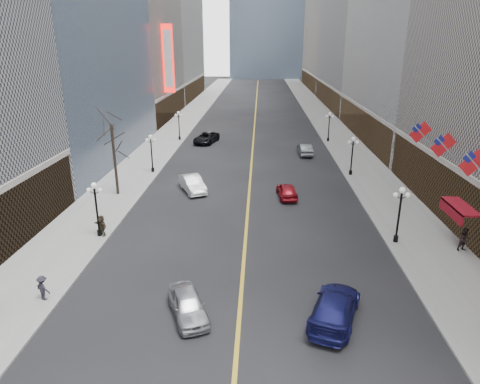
# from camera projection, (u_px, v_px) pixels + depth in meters

# --- Properties ---
(sidewalk_east) EXTENTS (6.00, 230.00, 0.15)m
(sidewalk_east) POSITION_uv_depth(u_px,v_px,m) (338.00, 136.00, 71.15)
(sidewalk_east) COLOR gray
(sidewalk_east) RESTS_ON ground
(sidewalk_west) EXTENTS (6.00, 230.00, 0.15)m
(sidewalk_west) POSITION_uv_depth(u_px,v_px,m) (171.00, 135.00, 72.38)
(sidewalk_west) COLOR gray
(sidewalk_west) RESTS_ON ground
(lane_line) EXTENTS (0.25, 200.00, 0.02)m
(lane_line) POSITION_uv_depth(u_px,v_px,m) (255.00, 125.00, 81.21)
(lane_line) COLOR gold
(lane_line) RESTS_ON ground
(streetlamp_east_1) EXTENTS (1.26, 0.44, 4.52)m
(streetlamp_east_1) POSITION_uv_depth(u_px,v_px,m) (400.00, 209.00, 32.63)
(streetlamp_east_1) COLOR black
(streetlamp_east_1) RESTS_ON sidewalk_east
(streetlamp_east_2) EXTENTS (1.26, 0.44, 4.52)m
(streetlamp_east_2) POSITION_uv_depth(u_px,v_px,m) (352.00, 152.00, 49.58)
(streetlamp_east_2) COLOR black
(streetlamp_east_2) RESTS_ON sidewalk_east
(streetlamp_east_3) EXTENTS (1.26, 0.44, 4.52)m
(streetlamp_east_3) POSITION_uv_depth(u_px,v_px,m) (329.00, 124.00, 66.54)
(streetlamp_east_3) COLOR black
(streetlamp_east_3) RESTS_ON sidewalk_east
(streetlamp_west_1) EXTENTS (1.26, 0.44, 4.52)m
(streetlamp_west_1) POSITION_uv_depth(u_px,v_px,m) (96.00, 204.00, 33.66)
(streetlamp_west_1) COLOR black
(streetlamp_west_1) RESTS_ON sidewalk_west
(streetlamp_west_2) EXTENTS (1.26, 0.44, 4.52)m
(streetlamp_west_2) POSITION_uv_depth(u_px,v_px,m) (151.00, 150.00, 50.62)
(streetlamp_west_2) COLOR black
(streetlamp_west_2) RESTS_ON sidewalk_west
(streetlamp_west_3) EXTENTS (1.26, 0.44, 4.52)m
(streetlamp_west_3) POSITION_uv_depth(u_px,v_px,m) (179.00, 122.00, 67.58)
(streetlamp_west_3) COLOR black
(streetlamp_west_3) RESTS_ON sidewalk_west
(flag_3) EXTENTS (2.87, 0.12, 2.87)m
(flag_3) POSITION_uv_depth(u_px,v_px,m) (476.00, 165.00, 28.19)
(flag_3) COLOR #B2B2B7
(flag_3) RESTS_ON ground
(flag_4) EXTENTS (2.87, 0.12, 2.87)m
(flag_4) POSITION_uv_depth(u_px,v_px,m) (445.00, 147.00, 32.90)
(flag_4) COLOR #B2B2B7
(flag_4) RESTS_ON ground
(flag_5) EXTENTS (2.87, 0.12, 2.87)m
(flag_5) POSITION_uv_depth(u_px,v_px,m) (422.00, 134.00, 37.61)
(flag_5) COLOR #B2B2B7
(flag_5) RESTS_ON ground
(awning_c) EXTENTS (1.40, 4.00, 0.93)m
(awning_c) POSITION_uv_depth(u_px,v_px,m) (458.00, 208.00, 32.38)
(awning_c) COLOR maroon
(awning_c) RESTS_ON ground
(theatre_marquee) EXTENTS (2.00, 0.55, 12.00)m
(theatre_marquee) POSITION_uv_depth(u_px,v_px,m) (168.00, 59.00, 77.93)
(theatre_marquee) COLOR red
(theatre_marquee) RESTS_ON ground
(tree_west_far) EXTENTS (3.60, 3.60, 7.92)m
(tree_west_far) POSITION_uv_depth(u_px,v_px,m) (112.00, 136.00, 42.05)
(tree_west_far) COLOR #2D231C
(tree_west_far) RESTS_ON sidewalk_west
(car_nb_near) EXTENTS (3.32, 4.77, 1.51)m
(car_nb_near) POSITION_uv_depth(u_px,v_px,m) (188.00, 305.00, 24.45)
(car_nb_near) COLOR #A8A9AF
(car_nb_near) RESTS_ON ground
(car_nb_mid) EXTENTS (3.73, 5.36, 1.67)m
(car_nb_mid) POSITION_uv_depth(u_px,v_px,m) (192.00, 184.00, 45.00)
(car_nb_mid) COLOR silver
(car_nb_mid) RESTS_ON ground
(car_nb_far) EXTENTS (4.03, 6.36, 1.64)m
(car_nb_far) POSITION_uv_depth(u_px,v_px,m) (206.00, 138.00, 66.64)
(car_nb_far) COLOR black
(car_nb_far) RESTS_ON ground
(car_sb_near) EXTENTS (4.07, 6.15, 1.66)m
(car_sb_near) POSITION_uv_depth(u_px,v_px,m) (335.00, 307.00, 24.07)
(car_sb_near) COLOR #151751
(car_sb_near) RESTS_ON ground
(car_sb_mid) EXTENTS (2.21, 4.55, 1.49)m
(car_sb_mid) POSITION_uv_depth(u_px,v_px,m) (287.00, 191.00, 43.21)
(car_sb_mid) COLOR maroon
(car_sb_mid) RESTS_ON ground
(car_sb_far) EXTENTS (1.91, 4.85, 1.57)m
(car_sb_far) POSITION_uv_depth(u_px,v_px,m) (305.00, 149.00, 59.56)
(car_sb_far) COLOR #52585A
(car_sb_far) RESTS_ON ground
(ped_east_walk) EXTENTS (0.98, 0.70, 1.82)m
(ped_east_walk) POSITION_uv_depth(u_px,v_px,m) (465.00, 240.00, 31.81)
(ped_east_walk) COLOR black
(ped_east_walk) RESTS_ON sidewalk_east
(ped_west_walk) EXTENTS (1.11, 0.83, 1.59)m
(ped_west_walk) POSITION_uv_depth(u_px,v_px,m) (43.00, 288.00, 25.77)
(ped_west_walk) COLOR black
(ped_west_walk) RESTS_ON sidewalk_west
(ped_west_far) EXTENTS (1.53, 1.34, 1.71)m
(ped_west_far) POSITION_uv_depth(u_px,v_px,m) (102.00, 225.00, 34.38)
(ped_west_far) COLOR #2D2419
(ped_west_far) RESTS_ON sidewalk_west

